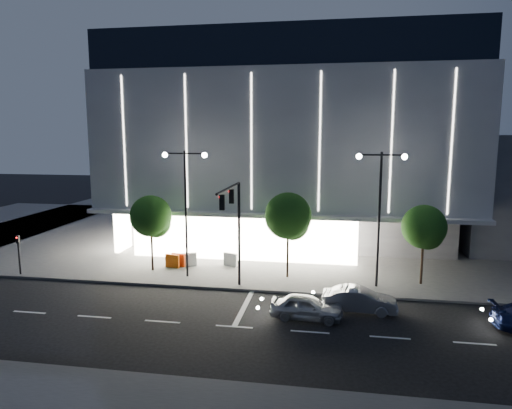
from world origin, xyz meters
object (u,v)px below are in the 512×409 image
object	(u,v)px
car_lead	(306,307)
car_second	(359,300)
tree_right	(424,229)
barrier_a	(178,260)
street_lamp_east	(380,199)
tree_left	(151,218)
barrier_d	(230,259)
traffic_mast	(234,217)
barrier_c	(172,261)
street_lamp_west	(186,195)
ped_signal_far	(19,251)
barrier_b	(189,259)
tree_mid	(288,218)

from	to	relation	value
car_lead	car_second	bearing A→B (deg)	-58.13
tree_right	barrier_a	distance (m)	17.81
street_lamp_east	tree_left	xyz separation A→B (m)	(-15.97, 1.02, -1.92)
tree_left	barrier_d	size ratio (longest dim) A/B	5.20
car_second	barrier_a	xyz separation A→B (m)	(-13.10, 6.49, -0.05)
barrier_a	tree_right	bearing A→B (deg)	4.82
street_lamp_east	barrier_a	distance (m)	15.55
traffic_mast	barrier_a	distance (m)	8.52
traffic_mast	tree_left	bearing A→B (deg)	152.16
traffic_mast	tree_left	size ratio (longest dim) A/B	1.24
barrier_c	tree_right	bearing A→B (deg)	7.00
street_lamp_west	ped_signal_far	bearing A→B (deg)	-172.87
street_lamp_east	barrier_b	distance (m)	14.86
street_lamp_east	ped_signal_far	world-z (taller)	street_lamp_east
car_lead	tree_right	bearing A→B (deg)	-42.77
street_lamp_east	barrier_c	bearing A→B (deg)	172.72
barrier_a	barrier_d	xyz separation A→B (m)	(3.89, 0.76, 0.00)
traffic_mast	barrier_a	xyz separation A→B (m)	(-5.44, 4.89, -4.38)
car_second	barrier_a	size ratio (longest dim) A/B	3.84
street_lamp_west	tree_right	size ratio (longest dim) A/B	1.63
ped_signal_far	street_lamp_west	bearing A→B (deg)	7.13
traffic_mast	barrier_b	xyz separation A→B (m)	(-4.65, 5.18, -4.38)
street_lamp_west	tree_mid	xyz separation A→B (m)	(7.03, 1.02, -1.62)
street_lamp_east	car_lead	size ratio (longest dim) A/B	2.25
street_lamp_east	barrier_d	bearing A→B (deg)	164.19
tree_left	barrier_d	distance (m)	6.69
traffic_mast	street_lamp_east	xyz separation A→B (m)	(9.00, 2.66, 0.93)
tree_mid	car_second	distance (m)	7.91
tree_left	tree_right	bearing A→B (deg)	-0.00
traffic_mast	car_second	xyz separation A→B (m)	(7.66, -1.61, -4.33)
tree_left	barrier_c	distance (m)	3.69
barrier_a	barrier_c	size ratio (longest dim) A/B	1.00
barrier_d	street_lamp_west	bearing A→B (deg)	-110.94
tree_left	traffic_mast	bearing A→B (deg)	-27.84
tree_left	street_lamp_west	bearing A→B (deg)	-18.94
street_lamp_west	ped_signal_far	world-z (taller)	street_lamp_west
tree_mid	tree_right	xyz separation A→B (m)	(9.00, -0.00, -0.45)
street_lamp_west	barrier_d	distance (m)	6.56
street_lamp_west	car_lead	size ratio (longest dim) A/B	2.25
street_lamp_west	barrier_c	size ratio (longest dim) A/B	8.18
street_lamp_west	barrier_b	bearing A→B (deg)	104.59
barrier_d	car_second	bearing A→B (deg)	-19.81
tree_left	barrier_a	bearing A→B (deg)	38.18
ped_signal_far	tree_left	distance (m)	9.61
street_lamp_west	barrier_a	bearing A→B (deg)	122.94
car_lead	barrier_b	xyz separation A→B (m)	(-9.37, 8.33, -0.03)
tree_mid	barrier_d	world-z (taller)	tree_mid
tree_left	tree_mid	distance (m)	10.00
street_lamp_east	barrier_a	world-z (taller)	street_lamp_east
barrier_a	barrier_d	size ratio (longest dim) A/B	1.00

